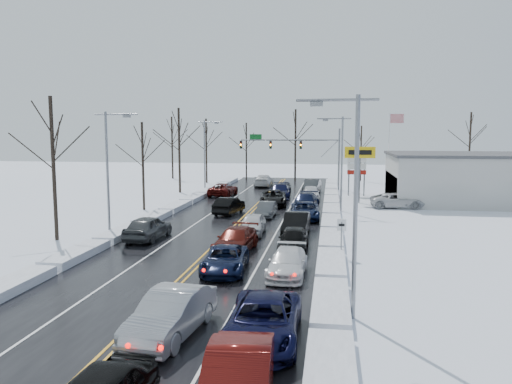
% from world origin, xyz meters
% --- Properties ---
extents(ground, '(160.00, 160.00, 0.00)m').
position_xyz_m(ground, '(0.00, 0.00, 0.00)').
color(ground, silver).
rests_on(ground, ground).
extents(road_surface, '(14.00, 84.00, 0.01)m').
position_xyz_m(road_surface, '(0.00, 2.00, 0.01)').
color(road_surface, black).
rests_on(road_surface, ground).
extents(snow_bank_left, '(1.58, 72.00, 0.49)m').
position_xyz_m(snow_bank_left, '(-7.60, 2.00, 0.00)').
color(snow_bank_left, silver).
rests_on(snow_bank_left, ground).
extents(snow_bank_right, '(1.58, 72.00, 0.49)m').
position_xyz_m(snow_bank_right, '(7.60, 2.00, 0.00)').
color(snow_bank_right, silver).
rests_on(snow_bank_right, ground).
extents(traffic_signal_mast, '(13.28, 0.39, 8.00)m').
position_xyz_m(traffic_signal_mast, '(3.45, 27.99, 5.48)').
color(traffic_signal_mast, slate).
rests_on(traffic_signal_mast, ground).
extents(tires_plus_sign, '(3.20, 0.34, 6.00)m').
position_xyz_m(tires_plus_sign, '(10.50, 15.99, 4.99)').
color(tires_plus_sign, slate).
rests_on(tires_plus_sign, ground).
extents(used_vehicles_sign, '(2.20, 0.22, 4.65)m').
position_xyz_m(used_vehicles_sign, '(10.50, 22.00, 3.32)').
color(used_vehicles_sign, slate).
rests_on(used_vehicles_sign, ground).
extents(speed_limit_sign, '(0.55, 0.09, 2.35)m').
position_xyz_m(speed_limit_sign, '(8.20, -8.00, 1.63)').
color(speed_limit_sign, slate).
rests_on(speed_limit_sign, ground).
extents(flagpole, '(1.87, 1.20, 10.00)m').
position_xyz_m(flagpole, '(15.17, 30.00, 5.93)').
color(flagpole, silver).
rests_on(flagpole, ground).
extents(dealership_building, '(20.40, 12.40, 5.30)m').
position_xyz_m(dealership_building, '(23.98, 18.00, 2.66)').
color(dealership_building, '#B2B2AD').
rests_on(dealership_building, ground).
extents(streetlight_se, '(3.20, 0.25, 9.00)m').
position_xyz_m(streetlight_se, '(8.30, -18.00, 5.31)').
color(streetlight_se, slate).
rests_on(streetlight_se, ground).
extents(streetlight_ne, '(3.20, 0.25, 9.00)m').
position_xyz_m(streetlight_ne, '(8.30, 10.00, 5.31)').
color(streetlight_ne, slate).
rests_on(streetlight_ne, ground).
extents(streetlight_sw, '(3.20, 0.25, 9.00)m').
position_xyz_m(streetlight_sw, '(-8.30, -4.00, 5.31)').
color(streetlight_sw, slate).
rests_on(streetlight_sw, ground).
extents(streetlight_nw, '(3.20, 0.25, 9.00)m').
position_xyz_m(streetlight_nw, '(-8.30, 24.00, 5.31)').
color(streetlight_nw, slate).
rests_on(streetlight_nw, ground).
extents(tree_left_b, '(4.00, 4.00, 10.00)m').
position_xyz_m(tree_left_b, '(-11.50, -6.00, 6.99)').
color(tree_left_b, '#2D231C').
rests_on(tree_left_b, ground).
extents(tree_left_c, '(3.40, 3.40, 8.50)m').
position_xyz_m(tree_left_c, '(-10.50, 8.00, 5.94)').
color(tree_left_c, '#2D231C').
rests_on(tree_left_c, ground).
extents(tree_left_d, '(4.20, 4.20, 10.50)m').
position_xyz_m(tree_left_d, '(-11.20, 22.00, 7.33)').
color(tree_left_d, '#2D231C').
rests_on(tree_left_d, ground).
extents(tree_left_e, '(3.80, 3.80, 9.50)m').
position_xyz_m(tree_left_e, '(-10.80, 34.00, 6.64)').
color(tree_left_e, '#2D231C').
rests_on(tree_left_e, ground).
extents(tree_far_a, '(4.00, 4.00, 10.00)m').
position_xyz_m(tree_far_a, '(-18.00, 40.00, 6.99)').
color(tree_far_a, '#2D231C').
rests_on(tree_far_a, ground).
extents(tree_far_b, '(3.60, 3.60, 9.00)m').
position_xyz_m(tree_far_b, '(-6.00, 41.00, 6.29)').
color(tree_far_b, '#2D231C').
rests_on(tree_far_b, ground).
extents(tree_far_c, '(4.40, 4.40, 11.00)m').
position_xyz_m(tree_far_c, '(2.00, 39.00, 7.68)').
color(tree_far_c, '#2D231C').
rests_on(tree_far_c, ground).
extents(tree_far_d, '(3.40, 3.40, 8.50)m').
position_xyz_m(tree_far_d, '(12.00, 40.50, 5.94)').
color(tree_far_d, '#2D231C').
rests_on(tree_far_d, ground).
extents(tree_far_e, '(4.20, 4.20, 10.50)m').
position_xyz_m(tree_far_e, '(28.00, 41.00, 7.33)').
color(tree_far_e, '#2D231C').
rests_on(tree_far_e, ground).
extents(queued_car_1, '(2.41, 5.35, 1.70)m').
position_xyz_m(queued_car_1, '(1.72, -20.80, 0.00)').
color(queued_car_1, '#9B9DA3').
rests_on(queued_car_1, ground).
extents(queued_car_2, '(2.66, 5.10, 1.37)m').
position_xyz_m(queued_car_2, '(1.90, -12.12, 0.00)').
color(queued_car_2, black).
rests_on(queued_car_2, ground).
extents(queued_car_3, '(2.57, 5.35, 1.50)m').
position_xyz_m(queued_car_3, '(1.60, -7.53, 0.00)').
color(queued_car_3, '#480F09').
rests_on(queued_car_3, ground).
extents(queued_car_4, '(1.85, 4.42, 1.49)m').
position_xyz_m(queued_car_4, '(1.80, -1.92, 0.00)').
color(queued_car_4, silver).
rests_on(queued_car_4, ground).
extents(queued_car_5, '(1.56, 4.14, 1.35)m').
position_xyz_m(queued_car_5, '(1.85, 5.70, 0.00)').
color(queued_car_5, '#414447').
rests_on(queued_car_5, ground).
extents(queued_car_6, '(3.27, 6.02, 1.60)m').
position_xyz_m(queued_car_6, '(1.64, 12.63, 0.00)').
color(queued_car_6, black).
rests_on(queued_car_6, ground).
extents(queued_car_7, '(2.56, 5.66, 1.61)m').
position_xyz_m(queued_car_7, '(1.77, 18.63, 0.00)').
color(queued_car_7, black).
rests_on(queued_car_7, ground).
extents(queued_car_8, '(1.89, 4.11, 1.36)m').
position_xyz_m(queued_car_8, '(1.63, 23.99, 0.00)').
color(queued_car_8, '#3D4041').
rests_on(queued_car_8, ground).
extents(queued_car_10, '(2.70, 5.68, 1.56)m').
position_xyz_m(queued_car_10, '(5.18, -20.79, 0.00)').
color(queued_car_10, black).
rests_on(queued_car_10, ground).
extents(queued_car_11, '(2.03, 4.80, 1.38)m').
position_xyz_m(queued_car_11, '(5.32, -12.32, 0.00)').
color(queued_car_11, silver).
rests_on(queued_car_11, ground).
extents(queued_car_12, '(1.83, 4.54, 1.54)m').
position_xyz_m(queued_car_12, '(5.22, -6.82, 0.00)').
color(queued_car_12, black).
rests_on(queued_car_12, ground).
extents(queued_car_13, '(1.92, 5.06, 1.65)m').
position_xyz_m(queued_car_13, '(5.06, -1.82, 0.00)').
color(queued_car_13, black).
rests_on(queued_car_13, ground).
extents(queued_car_14, '(2.76, 5.51, 1.50)m').
position_xyz_m(queued_car_14, '(5.31, 5.04, 0.00)').
color(queued_car_14, black).
rests_on(queued_car_14, ground).
extents(queued_car_15, '(2.70, 5.63, 1.58)m').
position_xyz_m(queued_car_15, '(5.10, 10.54, 0.00)').
color(queued_car_15, black).
rests_on(queued_car_15, ground).
extents(queued_car_16, '(2.17, 4.79, 1.60)m').
position_xyz_m(queued_car_16, '(5.33, 17.56, 0.00)').
color(queued_car_16, silver).
rests_on(queued_car_16, ground).
extents(queued_car_17, '(2.28, 5.33, 1.71)m').
position_xyz_m(queued_car_17, '(5.17, 24.07, 0.00)').
color(queued_car_17, '#3A3C3E').
rests_on(queued_car_17, ground).
extents(oncoming_car_0, '(2.29, 4.92, 1.56)m').
position_xyz_m(oncoming_car_0, '(-1.78, 6.77, 0.00)').
color(oncoming_car_0, black).
rests_on(oncoming_car_0, ground).
extents(oncoming_car_1, '(2.95, 5.65, 1.52)m').
position_xyz_m(oncoming_car_1, '(-5.10, 19.50, 0.00)').
color(oncoming_car_1, '#470B09').
rests_on(oncoming_car_1, ground).
extents(oncoming_car_2, '(2.37, 5.71, 1.65)m').
position_xyz_m(oncoming_car_2, '(-1.74, 30.39, 0.00)').
color(oncoming_car_2, silver).
rests_on(oncoming_car_2, ground).
extents(oncoming_car_3, '(2.30, 5.15, 1.72)m').
position_xyz_m(oncoming_car_3, '(-5.20, -4.89, 0.00)').
color(oncoming_car_3, '#3B3E40').
rests_on(oncoming_car_3, ground).
extents(parked_car_0, '(5.42, 2.62, 1.49)m').
position_xyz_m(parked_car_0, '(14.13, 12.84, 0.00)').
color(parked_car_0, silver).
rests_on(parked_car_0, ground).
extents(parked_car_1, '(2.19, 5.28, 1.52)m').
position_xyz_m(parked_car_1, '(16.86, 17.34, 0.00)').
color(parked_car_1, '#393B3E').
rests_on(parked_car_1, ground).
extents(parked_car_2, '(1.90, 4.69, 1.60)m').
position_xyz_m(parked_car_2, '(15.12, 22.18, 0.00)').
color(parked_car_2, black).
rests_on(parked_car_2, ground).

